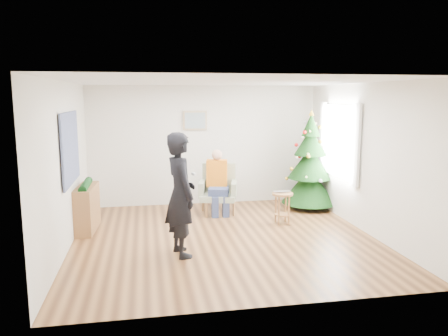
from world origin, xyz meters
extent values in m
plane|color=brown|center=(0.00, 0.00, 0.00)|extent=(5.00, 5.00, 0.00)
plane|color=white|center=(0.00, 0.00, 2.60)|extent=(5.00, 5.00, 0.00)
plane|color=silver|center=(0.00, 2.50, 1.30)|extent=(5.00, 0.00, 5.00)
plane|color=silver|center=(0.00, -2.50, 1.30)|extent=(5.00, 0.00, 5.00)
plane|color=silver|center=(-2.50, 0.00, 1.30)|extent=(0.00, 5.00, 5.00)
plane|color=silver|center=(2.50, 0.00, 1.30)|extent=(0.00, 5.00, 5.00)
cube|color=white|center=(2.47, 1.00, 1.50)|extent=(0.04, 1.30, 1.40)
cube|color=white|center=(2.44, 0.25, 1.50)|extent=(0.05, 0.25, 1.50)
cube|color=white|center=(2.44, 1.75, 1.50)|extent=(0.05, 0.25, 1.50)
cylinder|color=#3F2816|center=(2.15, 1.69, 0.13)|extent=(0.09, 0.09, 0.27)
cone|color=black|center=(2.15, 1.69, 0.49)|extent=(1.16, 1.16, 0.76)
cone|color=black|center=(2.15, 1.69, 0.98)|extent=(0.93, 0.93, 0.67)
cone|color=black|center=(2.15, 1.69, 1.43)|extent=(0.68, 0.68, 0.58)
cone|color=black|center=(2.15, 1.69, 1.78)|extent=(0.39, 0.39, 0.49)
cone|color=gold|center=(2.15, 1.69, 2.03)|extent=(0.12, 0.12, 0.12)
cylinder|color=brown|center=(1.22, 0.64, 0.57)|extent=(0.39, 0.39, 0.04)
cylinder|color=brown|center=(1.22, 0.64, 0.18)|extent=(0.29, 0.29, 0.02)
imported|color=silver|center=(1.22, 0.64, 0.60)|extent=(0.32, 0.21, 0.03)
cube|color=gray|center=(0.15, 1.56, 0.35)|extent=(0.82, 0.79, 0.12)
cube|color=gray|center=(0.22, 1.85, 0.69)|extent=(0.70, 0.28, 0.60)
cube|color=gray|center=(-0.16, 1.64, 0.51)|extent=(0.22, 0.55, 0.30)
cube|color=gray|center=(0.47, 1.48, 0.51)|extent=(0.22, 0.55, 0.30)
cube|color=navy|center=(0.15, 1.48, 0.48)|extent=(0.48, 0.50, 0.14)
cube|color=orange|center=(0.15, 1.70, 0.81)|extent=(0.45, 0.31, 0.55)
sphere|color=tan|center=(0.15, 1.68, 1.19)|extent=(0.22, 0.22, 0.22)
imported|color=black|center=(-0.78, -0.65, 0.93)|extent=(0.60, 0.77, 1.86)
cube|color=white|center=(-0.59, -0.68, 1.24)|extent=(0.07, 0.13, 0.04)
cube|color=brown|center=(-2.33, 0.87, 0.40)|extent=(0.36, 1.02, 0.80)
cylinder|color=black|center=(-2.33, 0.87, 0.82)|extent=(0.14, 0.90, 0.14)
cube|color=black|center=(-2.46, 0.30, 1.55)|extent=(0.03, 1.50, 1.15)
cube|color=tan|center=(-0.20, 2.47, 1.85)|extent=(0.52, 0.03, 0.42)
cube|color=gray|center=(-0.20, 2.45, 1.85)|extent=(0.44, 0.02, 0.34)
camera|label=1|loc=(-1.28, -6.97, 2.37)|focal=35.00mm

